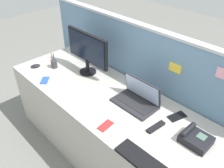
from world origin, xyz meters
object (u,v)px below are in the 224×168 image
object	(u,v)px
desktop_monitor	(87,50)
cell_phone_black_slab	(177,116)
cell_phone_red_case	(106,126)
pen_cup	(54,64)
keyboard_main	(146,164)
cell_phone_blue_case	(45,80)
laptop	(137,98)
desk_phone	(195,138)
computer_mouse_right_hand	(35,66)
tv_remote	(155,127)

from	to	relation	value
desktop_monitor	cell_phone_black_slab	bearing A→B (deg)	4.17
cell_phone_red_case	pen_cup	bearing A→B (deg)	162.90
keyboard_main	cell_phone_blue_case	size ratio (longest dim) A/B	3.57
laptop	cell_phone_red_case	size ratio (longest dim) A/B	2.95
laptop	pen_cup	bearing A→B (deg)	-169.71
desktop_monitor	pen_cup	size ratio (longest dim) A/B	3.20
desk_phone	keyboard_main	bearing A→B (deg)	-106.16
keyboard_main	computer_mouse_right_hand	bearing A→B (deg)	175.49
desktop_monitor	pen_cup	bearing A→B (deg)	-148.14
keyboard_main	cell_phone_red_case	xyz separation A→B (m)	(-0.44, 0.05, -0.01)
cell_phone_blue_case	tv_remote	xyz separation A→B (m)	(1.17, 0.27, 0.01)
pen_cup	laptop	bearing A→B (deg)	10.29
pen_cup	tv_remote	distance (m)	1.33
desk_phone	desktop_monitor	bearing A→B (deg)	177.33
keyboard_main	pen_cup	world-z (taller)	pen_cup
desk_phone	pen_cup	bearing A→B (deg)	-174.80
cell_phone_blue_case	cell_phone_red_case	xyz separation A→B (m)	(0.89, 0.01, 0.00)
cell_phone_blue_case	cell_phone_black_slab	bearing A→B (deg)	-23.02
tv_remote	computer_mouse_right_hand	bearing A→B (deg)	-166.59
laptop	desk_phone	xyz separation A→B (m)	(0.58, -0.04, -0.02)
cell_phone_red_case	cell_phone_black_slab	bearing A→B (deg)	50.54
tv_remote	pen_cup	bearing A→B (deg)	-172.02
pen_cup	cell_phone_red_case	size ratio (longest dim) A/B	1.38
laptop	desk_phone	world-z (taller)	laptop
cell_phone_blue_case	tv_remote	bearing A→B (deg)	-32.41
pen_cup	cell_phone_blue_case	size ratio (longest dim) A/B	1.40
tv_remote	desktop_monitor	bearing A→B (deg)	176.97
computer_mouse_right_hand	keyboard_main	bearing A→B (deg)	16.87
laptop	cell_phone_blue_case	distance (m)	0.96
desk_phone	laptop	bearing A→B (deg)	176.05
keyboard_main	laptop	bearing A→B (deg)	135.69
computer_mouse_right_hand	cell_phone_black_slab	bearing A→B (deg)	36.39
desk_phone	cell_phone_blue_case	size ratio (longest dim) A/B	1.59
computer_mouse_right_hand	tv_remote	xyz separation A→B (m)	(1.47, 0.20, -0.01)
pen_cup	cell_phone_black_slab	xyz separation A→B (m)	(1.37, 0.28, -0.04)
keyboard_main	computer_mouse_right_hand	world-z (taller)	computer_mouse_right_hand
keyboard_main	cell_phone_black_slab	bearing A→B (deg)	101.78
pen_cup	computer_mouse_right_hand	bearing A→B (deg)	-135.17
laptop	desk_phone	distance (m)	0.58
desktop_monitor	laptop	world-z (taller)	desktop_monitor
desk_phone	tv_remote	distance (m)	0.29
keyboard_main	pen_cup	bearing A→B (deg)	169.56
desk_phone	cell_phone_red_case	size ratio (longest dim) A/B	1.57
desktop_monitor	tv_remote	size ratio (longest dim) A/B	3.35
cell_phone_red_case	tv_remote	bearing A→B (deg)	36.83
desktop_monitor	tv_remote	xyz separation A→B (m)	(1.00, -0.15, -0.25)
cell_phone_red_case	laptop	bearing A→B (deg)	87.01
desktop_monitor	cell_phone_black_slab	size ratio (longest dim) A/B	3.76
tv_remote	laptop	bearing A→B (deg)	161.76
desktop_monitor	pen_cup	distance (m)	0.44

